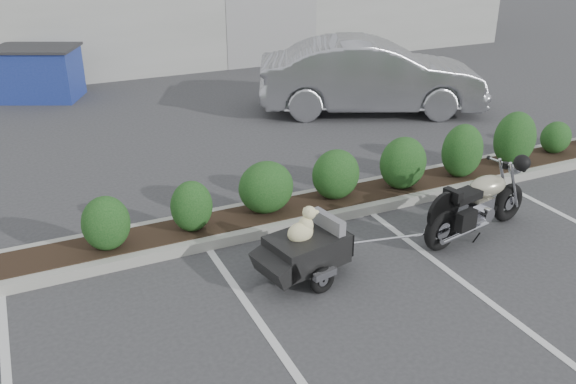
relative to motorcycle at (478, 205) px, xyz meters
name	(u,v)px	position (x,y,z in m)	size (l,w,h in m)	color
ground	(365,287)	(-2.20, -0.50, -0.49)	(90.00, 90.00, 0.00)	#38383A
planter_kerb	(346,200)	(-1.20, 1.70, -0.41)	(12.00, 1.00, 0.15)	#9E9E93
motorcycle	(478,205)	(0.00, 0.00, 0.00)	(2.12, 0.88, 1.23)	black
pet_trailer	(306,249)	(-2.79, 0.02, -0.06)	(1.72, 0.98, 1.02)	black
sedan	(371,76)	(1.90, 5.99, 0.37)	(1.82, 5.21, 1.72)	#A2A2A9
dumpster	(39,73)	(-5.12, 10.50, 0.18)	(2.40, 2.09, 1.32)	navy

